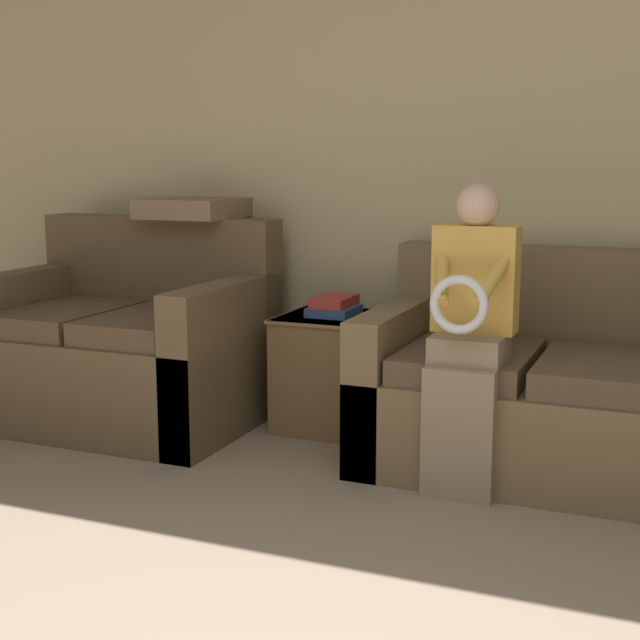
{
  "coord_description": "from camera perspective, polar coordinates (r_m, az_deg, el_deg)",
  "views": [
    {
      "loc": [
        0.85,
        -1.32,
        1.32
      ],
      "look_at": [
        -0.44,
        1.77,
        0.71
      ],
      "focal_mm": 50.0,
      "sensor_mm": 36.0,
      "label": 1
    }
  ],
  "objects": [
    {
      "name": "throw_pillow",
      "position": [
        4.71,
        -8.12,
        7.1
      ],
      "size": [
        0.46,
        0.46,
        0.1
      ],
      "color": "#846B4C",
      "rests_on": "couch_side"
    },
    {
      "name": "side_shelf",
      "position": [
        4.41,
        0.94,
        -3.22
      ],
      "size": [
        0.51,
        0.53,
        0.57
      ],
      "color": "brown",
      "rests_on": "ground_plane"
    },
    {
      "name": "couch_side",
      "position": [
        4.64,
        -12.23,
        -1.95
      ],
      "size": [
        1.35,
        0.96,
        1.02
      ],
      "color": "brown",
      "rests_on": "ground_plane"
    },
    {
      "name": "couch_main",
      "position": [
        3.96,
        18.05,
        -4.85
      ],
      "size": [
        2.03,
        0.96,
        0.92
      ],
      "color": "brown",
      "rests_on": "ground_plane"
    },
    {
      "name": "book_stack",
      "position": [
        4.36,
        0.91,
        0.89
      ],
      "size": [
        0.21,
        0.27,
        0.09
      ],
      "color": "#33569E",
      "rests_on": "side_shelf"
    },
    {
      "name": "child_left_seated",
      "position": [
        3.57,
        9.54,
        -0.47
      ],
      "size": [
        0.34,
        0.38,
        1.22
      ],
      "color": "gray",
      "rests_on": "ground_plane"
    },
    {
      "name": "wall_back",
      "position": [
        4.39,
        11.59,
        9.48
      ],
      "size": [
        7.04,
        0.06,
        2.55
      ],
      "color": "#C6B789",
      "rests_on": "ground_plane"
    }
  ]
}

